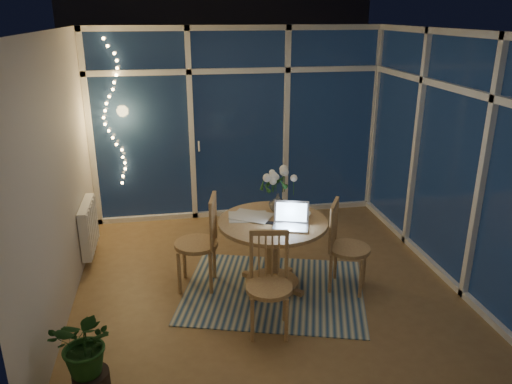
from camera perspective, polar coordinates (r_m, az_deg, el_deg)
floor at (r=5.51m, az=1.20°, el=-10.11°), size 4.00×4.00×0.00m
ceiling at (r=4.77m, az=1.44°, el=18.02°), size 4.00×4.00×0.00m
wall_back at (r=6.90m, az=-1.97°, el=7.72°), size 4.00×0.04×2.60m
wall_front at (r=3.19m, az=8.42°, el=-7.52°), size 4.00×0.04×2.60m
wall_left at (r=5.01m, az=-21.74°, el=1.55°), size 0.04×4.00×2.60m
wall_right at (r=5.71m, az=21.43°, el=3.75°), size 0.04×4.00×2.60m
window_wall_back at (r=6.86m, az=-1.92°, el=7.65°), size 4.00×0.10×2.60m
window_wall_right at (r=5.69m, az=21.08°, el=3.74°), size 0.10×4.00×2.60m
radiator at (r=6.14m, az=-18.61°, el=-3.78°), size 0.10×0.70×0.58m
fairy_lights at (r=6.71m, az=-16.09°, el=8.57°), size 0.24×0.10×1.85m
garden_patio at (r=10.18m, az=-1.50°, el=3.86°), size 12.00×6.00×0.10m
garden_fence at (r=10.39m, az=-4.74°, el=9.57°), size 11.00×0.08×1.80m
neighbour_roof at (r=13.25m, az=-4.88°, el=17.46°), size 7.00×3.00×2.20m
garden_shrubs at (r=8.40m, az=-8.69°, el=3.75°), size 0.90×0.90×0.90m
rug at (r=5.33m, az=2.06°, el=-11.20°), size 2.19×1.94×0.01m
dining_table at (r=5.23m, az=1.88°, el=-7.13°), size 1.39×1.39×0.76m
chair_left at (r=5.22m, az=-6.86°, el=-5.68°), size 0.56×0.56×1.03m
chair_right at (r=5.24m, az=10.62°, el=-6.16°), size 0.61×0.61×0.97m
chair_front at (r=4.49m, az=1.52°, el=-10.62°), size 0.51×0.51×0.95m
laptop at (r=4.87m, az=3.98°, el=-2.74°), size 0.42×0.39×0.25m
flower_vase at (r=5.27m, az=2.50°, el=-1.15°), size 0.25×0.25×0.21m
bowl at (r=5.20m, az=5.48°, el=-2.55°), size 0.19×0.19×0.04m
newspapers at (r=5.15m, az=-0.83°, el=-2.82°), size 0.48×0.42×0.01m
phone at (r=5.01m, az=1.30°, el=-3.53°), size 0.13×0.10×0.01m
potted_plant at (r=4.12m, az=-18.75°, el=-16.61°), size 0.68×0.64×0.76m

